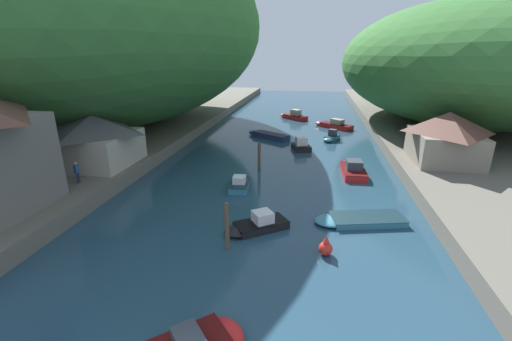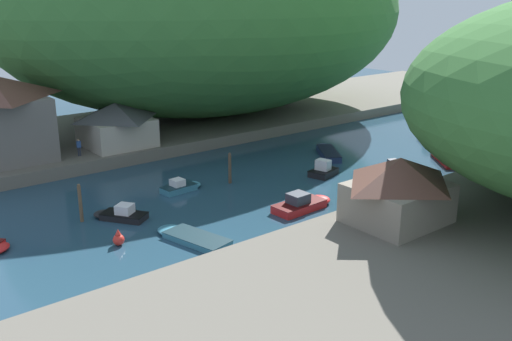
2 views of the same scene
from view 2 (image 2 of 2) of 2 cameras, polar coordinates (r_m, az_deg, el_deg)
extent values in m
plane|color=#234256|center=(53.77, 3.64, -0.23)|extent=(130.00, 130.00, 0.00)
cube|color=#666056|center=(71.29, -8.60, 4.53)|extent=(22.00, 120.00, 1.21)
ellipsoid|color=#387033|center=(74.26, -4.65, 15.50)|extent=(39.59, 55.43, 25.29)
cube|color=#B2A899|center=(60.02, -13.75, 3.76)|extent=(6.44, 6.30, 2.80)
pyramid|color=#4C4C51|center=(59.55, -13.90, 5.83)|extent=(6.96, 6.81, 1.61)
cube|color=gray|center=(39.96, 13.96, -3.16)|extent=(5.31, 6.25, 2.72)
pyramid|color=brown|center=(39.24, 14.20, -0.04)|extent=(5.73, 6.75, 1.83)
cube|color=black|center=(43.89, -13.06, -4.49)|extent=(3.63, 3.20, 0.46)
ellipsoid|color=black|center=(44.69, -14.91, -4.22)|extent=(2.23, 2.19, 0.46)
cube|color=black|center=(43.80, -13.08, -4.19)|extent=(3.71, 3.27, 0.03)
cube|color=silver|center=(43.62, -12.99, -3.78)|extent=(1.59, 1.58, 0.72)
cube|color=red|center=(68.49, 16.92, 3.21)|extent=(4.41, 4.09, 0.70)
ellipsoid|color=red|center=(70.58, 16.47, 3.66)|extent=(2.66, 2.59, 0.70)
cube|color=#450A0A|center=(68.41, 16.94, 3.51)|extent=(4.49, 4.18, 0.03)
cube|color=#9E937F|center=(68.17, 17.00, 3.85)|extent=(1.90, 1.85, 0.94)
cube|color=red|center=(44.59, 4.33, -3.61)|extent=(2.15, 4.36, 0.61)
ellipsoid|color=red|center=(46.04, 6.20, -2.97)|extent=(1.96, 2.22, 0.61)
cube|color=#450A0A|center=(44.47, 4.34, -3.22)|extent=(2.20, 4.44, 0.03)
cube|color=#333842|center=(44.25, 4.23, -2.79)|extent=(1.44, 1.56, 0.81)
cube|color=teal|center=(54.68, 13.43, -0.08)|extent=(2.16, 2.79, 0.56)
ellipsoid|color=teal|center=(54.11, 12.28, -0.18)|extent=(1.61, 1.62, 0.56)
cube|color=#132A33|center=(54.59, 13.45, 0.22)|extent=(2.21, 2.84, 0.03)
cube|color=#333842|center=(54.51, 13.56, 0.63)|extent=(1.17, 1.15, 0.84)
cube|color=teal|center=(49.01, -7.75, -1.81)|extent=(1.70, 3.04, 0.53)
ellipsoid|color=teal|center=(49.82, -6.38, -1.43)|extent=(1.51, 1.57, 0.53)
cube|color=#132A33|center=(48.92, -7.76, -1.50)|extent=(1.73, 3.10, 0.03)
cube|color=silver|center=(48.78, -7.86, -1.20)|extent=(1.11, 1.11, 0.60)
cube|color=black|center=(53.18, 6.75, -0.21)|extent=(2.49, 3.11, 0.55)
ellipsoid|color=black|center=(54.33, 7.44, 0.14)|extent=(2.02, 1.78, 0.55)
cube|color=black|center=(53.09, 6.76, 0.09)|extent=(2.54, 3.17, 0.03)
cube|color=silver|center=(52.88, 6.73, 0.56)|extent=(1.48, 1.26, 0.98)
cube|color=red|center=(60.08, 18.52, 1.10)|extent=(4.95, 4.39, 0.65)
ellipsoid|color=red|center=(62.38, 17.82, 1.76)|extent=(2.92, 2.76, 0.65)
cube|color=#450A0A|center=(59.99, 18.56, 1.41)|extent=(5.05, 4.48, 0.03)
cube|color=#9E937F|center=(59.75, 18.63, 1.70)|extent=(2.08, 1.98, 0.74)
cube|color=teal|center=(39.25, -5.91, -6.84)|extent=(5.06, 3.06, 0.40)
ellipsoid|color=teal|center=(40.80, -8.32, -5.97)|extent=(2.74, 2.42, 0.40)
cube|color=#132A33|center=(39.17, -5.92, -6.55)|extent=(5.17, 3.12, 0.03)
cube|color=navy|center=(59.29, 7.27, 1.67)|extent=(5.17, 4.21, 0.64)
ellipsoid|color=navy|center=(61.71, 6.79, 2.31)|extent=(2.99, 2.71, 0.64)
cube|color=black|center=(59.20, 7.29, 1.98)|extent=(5.27, 4.29, 0.03)
cylinder|color=brown|center=(43.88, -17.15, -3.21)|extent=(0.26, 0.26, 2.78)
sphere|color=brown|center=(43.41, -17.32, -1.43)|extent=(0.24, 0.24, 0.24)
cylinder|color=#4C3D2D|center=(50.46, -2.64, 0.16)|extent=(0.28, 0.28, 2.62)
sphere|color=#4C3D2D|center=(50.07, -2.66, 1.65)|extent=(0.25, 0.25, 0.25)
sphere|color=red|center=(39.57, -13.58, -6.75)|extent=(0.78, 0.78, 0.78)
cone|color=red|center=(39.34, -13.64, -5.98)|extent=(0.39, 0.39, 0.39)
cylinder|color=#282D3D|center=(57.19, -17.34, 1.79)|extent=(0.13, 0.13, 0.85)
cylinder|color=#282D3D|center=(57.24, -17.17, 1.82)|extent=(0.13, 0.13, 0.85)
cube|color=navy|center=(57.03, -17.32, 2.51)|extent=(0.25, 0.40, 0.62)
sphere|color=tan|center=(56.93, -17.36, 2.92)|extent=(0.22, 0.22, 0.22)
camera|label=1|loc=(34.74, -41.89, 3.83)|focal=24.00mm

